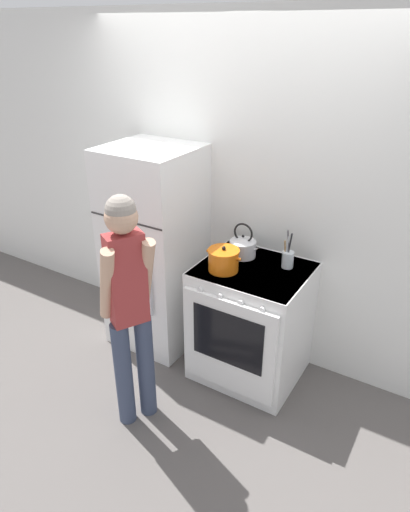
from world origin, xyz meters
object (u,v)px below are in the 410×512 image
(dutch_oven_pot, at_px, (224,260))
(tea_kettle, at_px, (243,246))
(person, at_px, (129,303))
(refrigerator, at_px, (155,250))
(stove_range, at_px, (249,323))
(utensil_jar, at_px, (288,258))

(dutch_oven_pot, distance_m, tea_kettle, 0.26)
(dutch_oven_pot, distance_m, person, 0.73)
(refrigerator, distance_m, dutch_oven_pot, 0.74)
(dutch_oven_pot, bearing_deg, refrigerator, 168.42)
(refrigerator, distance_m, tea_kettle, 0.75)
(stove_range, distance_m, tea_kettle, 0.57)
(dutch_oven_pot, height_order, tea_kettle, tea_kettle)
(refrigerator, bearing_deg, stove_range, -2.59)
(tea_kettle, bearing_deg, refrigerator, -170.62)
(utensil_jar, xyz_separation_m, person, (-0.63, -0.95, -0.06))
(refrigerator, distance_m, person, 0.93)
(dutch_oven_pot, relative_size, utensil_jar, 0.93)
(refrigerator, relative_size, person, 1.02)
(refrigerator, height_order, tea_kettle, refrigerator)
(person, bearing_deg, refrigerator, 56.51)
(refrigerator, relative_size, dutch_oven_pot, 6.27)
(refrigerator, bearing_deg, person, -62.33)
(refrigerator, xyz_separation_m, utensil_jar, (1.07, 0.12, 0.16))
(tea_kettle, height_order, person, person)
(tea_kettle, distance_m, person, 0.99)
(stove_range, relative_size, tea_kettle, 3.51)
(stove_range, height_order, dutch_oven_pot, dutch_oven_pot)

